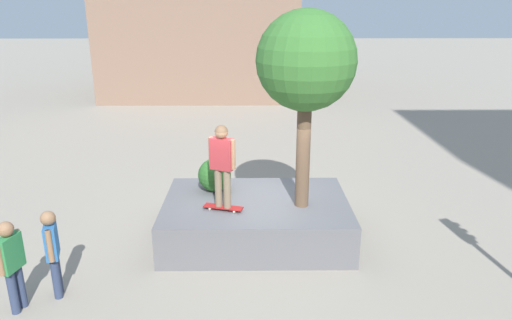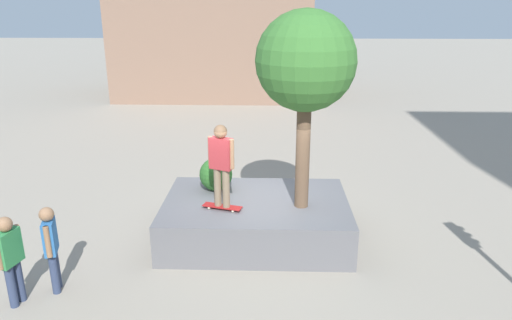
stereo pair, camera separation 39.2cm
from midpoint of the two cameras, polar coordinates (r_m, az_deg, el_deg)
ground_plane at (r=10.43m, az=1.17°, el=-9.06°), size 120.00×120.00×0.00m
planter_ledge at (r=10.14m, az=1.12°, el=-7.18°), size 3.87×2.68×0.87m
plaza_tree at (r=9.00m, az=7.31°, el=11.51°), size 1.90×1.90×3.88m
boxwood_shrub at (r=10.40m, az=-3.80°, el=-1.75°), size 0.73×0.73×0.73m
skateboard at (r=9.54m, az=-2.92°, el=-5.67°), size 0.83×0.42×0.07m
skateboarder at (r=9.18m, az=-3.02°, el=-0.05°), size 0.53×0.35×1.68m
pedestrian_crossing at (r=8.71m, az=-26.46°, el=-10.25°), size 0.27×0.53×1.60m
passerby_with_bag at (r=8.82m, az=-22.39°, el=-9.33°), size 0.29×0.52×1.59m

